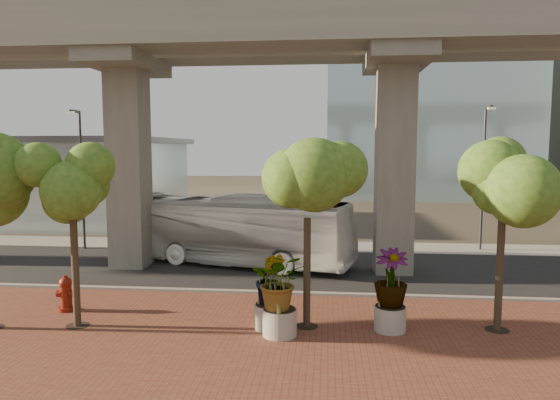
# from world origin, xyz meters

# --- Properties ---
(ground) EXTENTS (160.00, 160.00, 0.00)m
(ground) POSITION_xyz_m (0.00, 0.00, 0.00)
(ground) COLOR #322E25
(ground) RESTS_ON ground
(brick_plaza) EXTENTS (70.00, 13.00, 0.06)m
(brick_plaza) POSITION_xyz_m (0.00, -8.00, 0.03)
(brick_plaza) COLOR brown
(brick_plaza) RESTS_ON ground
(asphalt_road) EXTENTS (90.00, 8.00, 0.04)m
(asphalt_road) POSITION_xyz_m (0.00, 2.00, 0.02)
(asphalt_road) COLOR black
(asphalt_road) RESTS_ON ground
(curb_strip) EXTENTS (70.00, 0.25, 0.16)m
(curb_strip) POSITION_xyz_m (0.00, -2.00, 0.08)
(curb_strip) COLOR gray
(curb_strip) RESTS_ON ground
(far_sidewalk) EXTENTS (90.00, 3.00, 0.06)m
(far_sidewalk) POSITION_xyz_m (0.00, 7.50, 0.03)
(far_sidewalk) COLOR gray
(far_sidewalk) RESTS_ON ground
(transit_viaduct) EXTENTS (72.00, 5.60, 12.40)m
(transit_viaduct) POSITION_xyz_m (0.00, 2.00, 7.29)
(transit_viaduct) COLOR gray
(transit_viaduct) RESTS_ON ground
(station_pavilion) EXTENTS (23.00, 13.00, 6.30)m
(station_pavilion) POSITION_xyz_m (-20.00, 16.00, 3.22)
(station_pavilion) COLOR silver
(station_pavilion) RESTS_ON ground
(transit_bus) EXTENTS (12.04, 5.85, 3.27)m
(transit_bus) POSITION_xyz_m (-1.45, 2.89, 1.63)
(transit_bus) COLOR silver
(transit_bus) RESTS_ON ground
(fire_hydrant) EXTENTS (0.61, 0.55, 1.22)m
(fire_hydrant) POSITION_xyz_m (-5.63, -4.59, 0.64)
(fire_hydrant) COLOR maroon
(fire_hydrant) RESTS_ON ground
(planter_front) EXTENTS (2.23, 2.23, 2.45)m
(planter_front) POSITION_xyz_m (1.75, -6.13, 1.55)
(planter_front) COLOR gray
(planter_front) RESTS_ON ground
(planter_right) EXTENTS (2.32, 2.32, 2.47)m
(planter_right) POSITION_xyz_m (5.00, -5.44, 1.56)
(planter_right) COLOR gray
(planter_right) RESTS_ON ground
(planter_left) EXTENTS (2.13, 2.13, 2.34)m
(planter_left) POSITION_xyz_m (1.41, -5.61, 1.48)
(planter_left) COLOR gray
(planter_left) RESTS_ON ground
(street_tree_near_west) EXTENTS (3.06, 3.06, 5.65)m
(street_tree_near_west) POSITION_xyz_m (-4.54, -5.95, 4.30)
(street_tree_near_west) COLOR #453827
(street_tree_near_west) RESTS_ON ground
(street_tree_near_east) EXTENTS (3.42, 3.42, 5.92)m
(street_tree_near_east) POSITION_xyz_m (2.50, -5.32, 4.40)
(street_tree_near_east) COLOR #453827
(street_tree_near_east) RESTS_ON ground
(street_tree_far_east) EXTENTS (3.09, 3.09, 5.91)m
(street_tree_far_east) POSITION_xyz_m (8.22, -5.09, 4.54)
(street_tree_far_east) COLOR #453827
(street_tree_far_east) RESTS_ON ground
(streetlamp_west) EXTENTS (0.37, 1.08, 7.48)m
(streetlamp_west) POSITION_xyz_m (-10.14, 5.52, 4.37)
(streetlamp_west) COLOR #2B2C30
(streetlamp_west) RESTS_ON ground
(streetlamp_east) EXTENTS (0.38, 1.11, 7.67)m
(streetlamp_east) POSITION_xyz_m (11.37, 7.27, 4.48)
(streetlamp_east) COLOR #323238
(streetlamp_east) RESTS_ON ground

